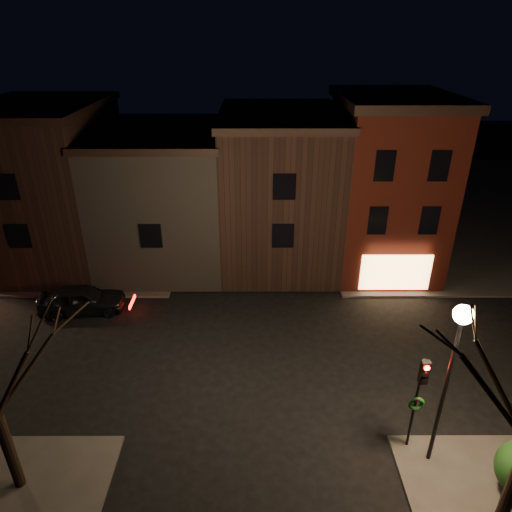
{
  "coord_description": "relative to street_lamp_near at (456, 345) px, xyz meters",
  "views": [
    {
      "loc": [
        -0.02,
        -17.34,
        14.0
      ],
      "look_at": [
        0.02,
        4.03,
        3.2
      ],
      "focal_mm": 32.0,
      "sensor_mm": 36.0,
      "label": 1
    }
  ],
  "objects": [
    {
      "name": "row_building_c",
      "position": [
        -19.2,
        16.5,
        -0.09
      ],
      "size": [
        7.3,
        10.3,
        9.9
      ],
      "color": "black",
      "rests_on": "ground"
    },
    {
      "name": "sidewalk_far_left",
      "position": [
        -26.2,
        26.0,
        -5.12
      ],
      "size": [
        30.0,
        30.0,
        0.12
      ],
      "primitive_type": "cube",
      "color": "#2D2B28",
      "rests_on": "ground"
    },
    {
      "name": "row_building_a",
      "position": [
        -4.7,
        16.5,
        -0.34
      ],
      "size": [
        7.3,
        10.3,
        9.4
      ],
      "color": "black",
      "rests_on": "ground"
    },
    {
      "name": "row_building_b",
      "position": [
        -11.95,
        16.5,
        -0.85
      ],
      "size": [
        7.8,
        10.3,
        8.4
      ],
      "color": "black",
      "rests_on": "ground"
    },
    {
      "name": "street_lamp_near",
      "position": [
        0.0,
        0.0,
        0.0
      ],
      "size": [
        0.6,
        0.6,
        6.48
      ],
      "color": "black",
      "rests_on": "sidewalk_near_right"
    },
    {
      "name": "sidewalk_far_right",
      "position": [
        13.8,
        26.0,
        -5.12
      ],
      "size": [
        30.0,
        30.0,
        0.12
      ],
      "primitive_type": "cube",
      "color": "#2D2B28",
      "rests_on": "ground"
    },
    {
      "name": "ground",
      "position": [
        -6.2,
        6.0,
        -5.18
      ],
      "size": [
        120.0,
        120.0,
        0.0
      ],
      "primitive_type": "plane",
      "color": "black",
      "rests_on": "ground"
    },
    {
      "name": "parked_car_a",
      "position": [
        -15.61,
        9.65,
        -4.41
      ],
      "size": [
        4.72,
        2.41,
        1.54
      ],
      "primitive_type": "imported",
      "rotation": [
        0.0,
        0.0,
        1.71
      ],
      "color": "black",
      "rests_on": "ground"
    },
    {
      "name": "traffic_signal",
      "position": [
        -0.6,
        0.49,
        -2.37
      ],
      "size": [
        0.58,
        0.38,
        4.05
      ],
      "color": "black",
      "rests_on": "sidewalk_near_right"
    },
    {
      "name": "corner_building",
      "position": [
        1.8,
        15.47,
        0.22
      ],
      "size": [
        6.5,
        8.5,
        10.5
      ],
      "color": "#48140C",
      "rests_on": "ground"
    }
  ]
}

